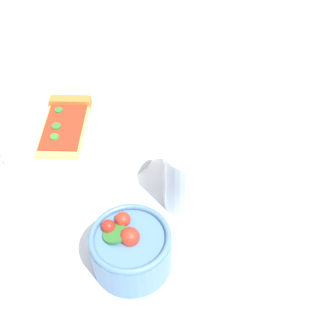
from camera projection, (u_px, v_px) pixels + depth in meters
name	position (u px, v px, depth m)	size (l,w,h in m)	color
ground_plane	(87.00, 149.00, 0.77)	(2.40, 2.40, 0.00)	silver
plate	(78.00, 133.00, 0.79)	(0.28, 0.28, 0.01)	silver
pizza_slice_main	(65.00, 122.00, 0.79)	(0.12, 0.16, 0.02)	#E5B256
salad_bowl	(131.00, 249.00, 0.60)	(0.11, 0.11, 0.08)	#4C7299
soda_glass	(190.00, 179.00, 0.66)	(0.08, 0.08, 0.11)	silver
paper_napkin	(269.00, 142.00, 0.78)	(0.11, 0.16, 0.00)	white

